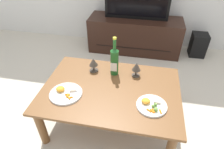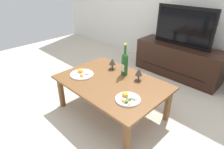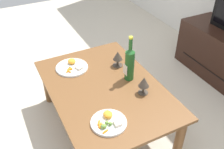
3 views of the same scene
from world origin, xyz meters
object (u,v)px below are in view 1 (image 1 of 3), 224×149
(wine_bottle, at_px, (114,60))
(dining_table, at_px, (111,94))
(dinner_plate_left, at_px, (66,93))
(goblet_left, at_px, (93,63))
(goblet_right, at_px, (136,67))
(dinner_plate_right, at_px, (151,105))
(floor_speaker, at_px, (198,45))
(tv_stand, at_px, (134,35))

(wine_bottle, bearing_deg, dining_table, -87.59)
(dinner_plate_left, bearing_deg, goblet_left, 68.28)
(goblet_right, bearing_deg, dinner_plate_right, -66.78)
(floor_speaker, relative_size, dinner_plate_right, 1.40)
(floor_speaker, height_order, dinner_plate_right, dinner_plate_right)
(dining_table, distance_m, goblet_left, 0.35)
(wine_bottle, xyz_separation_m, goblet_left, (-0.21, 0.00, -0.06))
(tv_stand, relative_size, wine_bottle, 3.53)
(wine_bottle, relative_size, dinner_plate_left, 1.38)
(goblet_right, bearing_deg, tv_stand, 95.71)
(goblet_left, relative_size, dinner_plate_right, 0.58)
(dinner_plate_left, bearing_deg, dinner_plate_right, -0.28)
(tv_stand, xyz_separation_m, floor_speaker, (0.95, 0.03, -0.09))
(dining_table, distance_m, dinner_plate_left, 0.40)
(tv_stand, height_order, dinner_plate_right, tv_stand)
(goblet_left, height_order, dinner_plate_right, goblet_left)
(tv_stand, xyz_separation_m, wine_bottle, (-0.08, -1.22, 0.32))
(tv_stand, distance_m, floor_speaker, 0.95)
(goblet_left, relative_size, dinner_plate_left, 0.51)
(goblet_right, bearing_deg, goblet_left, -180.00)
(dinner_plate_right, bearing_deg, goblet_right, 113.22)
(goblet_left, distance_m, dinner_plate_left, 0.40)
(goblet_left, bearing_deg, floor_speaker, 45.27)
(dinner_plate_left, relative_size, dinner_plate_right, 1.14)
(dinner_plate_right, bearing_deg, floor_speaker, 67.61)
(goblet_left, bearing_deg, goblet_right, 0.00)
(tv_stand, height_order, goblet_left, goblet_left)
(tv_stand, distance_m, goblet_right, 1.25)
(tv_stand, bearing_deg, goblet_right, -84.29)
(goblet_right, height_order, dinner_plate_left, goblet_right)
(wine_bottle, bearing_deg, goblet_left, 178.67)
(tv_stand, bearing_deg, dining_table, -92.97)
(dining_table, distance_m, wine_bottle, 0.31)
(wine_bottle, xyz_separation_m, dinner_plate_right, (0.36, -0.37, -0.14))
(tv_stand, relative_size, floor_speaker, 3.95)
(dining_table, distance_m, goblet_right, 0.34)
(goblet_right, bearing_deg, dinner_plate_left, -146.66)
(tv_stand, relative_size, dinner_plate_right, 5.54)
(tv_stand, distance_m, dinner_plate_left, 1.65)
(goblet_right, distance_m, dinner_plate_right, 0.41)
(wine_bottle, distance_m, goblet_left, 0.21)
(tv_stand, bearing_deg, wine_bottle, -93.94)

